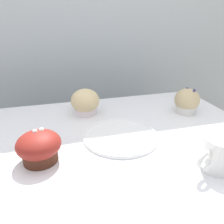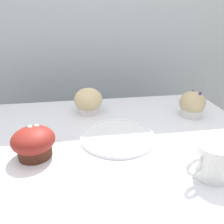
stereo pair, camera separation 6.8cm
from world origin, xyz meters
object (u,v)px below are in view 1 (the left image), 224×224
Objects in this scene: muffin_front_center at (85,102)px; muffin_back_right at (187,102)px; serving_plate at (121,137)px; coffee_cup at (219,153)px; muffin_back_left at (39,147)px.

muffin_front_center is 0.36m from muffin_back_right.
muffin_front_center is at bearing 110.10° from serving_plate.
muffin_back_right is at bearing -13.15° from muffin_front_center.
muffin_front_center is at bearing 122.67° from coffee_cup.
coffee_cup is (0.24, -0.38, -0.00)m from muffin_front_center.
coffee_cup is (0.39, -0.13, 0.00)m from muffin_back_left.
muffin_back_right is at bearing 70.06° from coffee_cup.
coffee_cup is at bearing -18.90° from muffin_back_left.
muffin_back_left is at bearing -120.94° from muffin_front_center.
muffin_back_left is (-0.15, -0.25, -0.00)m from muffin_front_center.
coffee_cup is at bearing -109.94° from muffin_back_right.
coffee_cup is at bearing -46.96° from serving_plate.
coffee_cup is (-0.11, -0.30, 0.00)m from muffin_back_right.
muffin_back_right is 0.42× the size of serving_plate.
muffin_front_center is 0.45m from coffee_cup.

